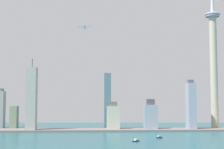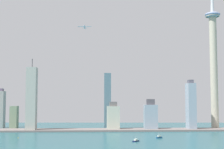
# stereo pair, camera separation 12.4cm
# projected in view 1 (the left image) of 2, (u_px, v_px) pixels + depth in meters

# --- Properties ---
(waterfront_pier) EXTENTS (843.94, 61.02, 3.41)m
(waterfront_pier) POSITION_uv_depth(u_px,v_px,m) (123.00, 130.00, 712.86)
(waterfront_pier) COLOR slate
(waterfront_pier) RESTS_ON ground
(observation_tower) EXTENTS (34.28, 34.28, 362.95)m
(observation_tower) POSITION_uv_depth(u_px,v_px,m) (213.00, 55.00, 765.56)
(observation_tower) COLOR #BDB39C
(observation_tower) RESTS_ON ground
(skyscraper_0) EXTENTS (19.66, 22.76, 90.82)m
(skyscraper_0) POSITION_uv_depth(u_px,v_px,m) (0.00, 109.00, 795.46)
(skyscraper_0) COLOR #969B97
(skyscraper_0) RESTS_ON ground
(skyscraper_1) EXTENTS (26.33, 27.37, 60.12)m
(skyscraper_1) POSITION_uv_depth(u_px,v_px,m) (113.00, 117.00, 726.02)
(skyscraper_1) COLOR beige
(skyscraper_1) RESTS_ON ground
(skyscraper_2) EXTENTS (16.72, 27.79, 106.50)m
(skyscraper_2) POSITION_uv_depth(u_px,v_px,m) (191.00, 106.00, 726.78)
(skyscraper_2) COLOR #92A3B5
(skyscraper_2) RESTS_ON ground
(skyscraper_3) EXTENTS (27.79, 18.86, 65.57)m
(skyscraper_3) POSITION_uv_depth(u_px,v_px,m) (151.00, 116.00, 721.36)
(skyscraper_3) COLOR #91A4B4
(skyscraper_3) RESTS_ON ground
(skyscraper_4) EXTENTS (15.05, 12.58, 123.91)m
(skyscraper_4) POSITION_uv_depth(u_px,v_px,m) (108.00, 101.00, 761.54)
(skyscraper_4) COLOR slate
(skyscraper_4) RESTS_ON ground
(skyscraper_6) EXTENTS (15.28, 21.71, 50.83)m
(skyscraper_6) POSITION_uv_depth(u_px,v_px,m) (14.00, 118.00, 744.22)
(skyscraper_6) COLOR gray
(skyscraper_6) RESTS_ON ground
(skyscraper_7) EXTENTS (19.98, 24.27, 148.43)m
(skyscraper_7) POSITION_uv_depth(u_px,v_px,m) (32.00, 99.00, 700.53)
(skyscraper_7) COLOR #ABAEA4
(skyscraper_7) RESTS_ON ground
(boat_0) EXTENTS (11.68, 13.15, 7.48)m
(boat_0) POSITION_uv_depth(u_px,v_px,m) (136.00, 141.00, 512.35)
(boat_0) COLOR #0D123A
(boat_0) RESTS_ON ground
(boat_2) EXTENTS (11.77, 9.52, 8.55)m
(boat_2) POSITION_uv_depth(u_px,v_px,m) (159.00, 137.00, 561.45)
(boat_2) COLOR #21507A
(boat_2) RESTS_ON ground
(channel_buoy_0) EXTENTS (1.32, 1.32, 2.14)m
(channel_buoy_0) POSITION_uv_depth(u_px,v_px,m) (18.00, 138.00, 560.84)
(channel_buoy_0) COLOR yellow
(channel_buoy_0) RESTS_ON ground
(airplane) EXTENTS (30.93, 28.82, 7.70)m
(airplane) POSITION_uv_depth(u_px,v_px,m) (85.00, 27.00, 760.81)
(airplane) COLOR #A9BCCF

